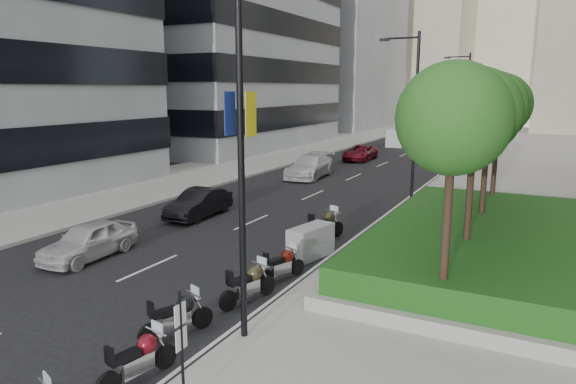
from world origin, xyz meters
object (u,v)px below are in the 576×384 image
Objects in this scene: motorcycle_2 at (178,316)px; car_b at (199,203)px; car_d at (360,153)px; lamp_post_0 at (235,137)px; lamp_post_2 at (465,102)px; car_a at (89,240)px; parking_sign at (182,344)px; car_c at (310,166)px; motorcycle_3 at (249,284)px; motorcycle_5 at (311,242)px; motorcycle_6 at (325,226)px; motorcycle_1 at (139,358)px; delivery_van at (399,138)px; lamp_post_1 at (413,110)px; motorcycle_4 at (282,265)px.

car_b is (-6.98, 10.26, 0.13)m from motorcycle_2.
lamp_post_0 is at bearing -78.53° from car_d.
lamp_post_2 reaches higher than car_a.
car_a is at bearing 146.96° from parking_sign.
lamp_post_0 is 1.65× the size of car_c.
parking_sign is 1.19× the size of motorcycle_3.
parking_sign reaches higher than motorcycle_5.
motorcycle_6 is at bearing -66.95° from car_c.
motorcycle_2 is 9.34m from motorcycle_6.
car_b reaches higher than motorcycle_5.
motorcycle_1 is at bearing -38.86° from car_a.
car_a is at bearing -91.10° from delivery_van.
motorcycle_2 is 0.43× the size of delivery_van.
lamp_post_2 reaches higher than car_d.
motorcycle_6 is (-1.42, -26.21, -4.43)m from lamp_post_2.
lamp_post_0 is at bearing -90.00° from lamp_post_1.
delivery_van reaches higher than motorcycle_3.
lamp_post_1 is at bearing 91.88° from parking_sign.
car_a is at bearing 65.15° from motorcycle_1.
car_c is 1.20× the size of delivery_van.
car_c is at bearing 87.18° from car_a.
motorcycle_1 is 1.02× the size of motorcycle_2.
motorcycle_6 is 36.94m from delivery_van.
motorcycle_5 is (-0.07, 4.51, 0.03)m from motorcycle_3.
delivery_van reaches higher than motorcycle_6.
motorcycle_1 is 0.42× the size of car_d.
car_a is 0.73× the size of car_c.
lamp_post_1 is 29.56m from delivery_van.
motorcycle_4 is at bearing -80.87° from delivery_van.
motorcycle_2 is 7.65m from car_a.
parking_sign is at bearing -35.99° from car_a.
motorcycle_5 is 0.46× the size of delivery_van.
car_b reaches higher than car_a.
parking_sign is 9.77m from motorcycle_5.
lamp_post_2 is 31.25m from motorcycle_4.
car_c is 1.16× the size of car_d.
lamp_post_1 is at bearing 11.84° from motorcycle_3.
delivery_van is (-7.26, 47.66, 0.35)m from motorcycle_1.
delivery_van is (-6.67, 45.66, 0.34)m from motorcycle_2.
motorcycle_3 is at bearing -81.38° from delivery_van.
delivery_van reaches higher than car_a.
motorcycle_5 is at bearing 24.24° from car_a.
delivery_van is (-6.71, 36.32, 0.25)m from motorcycle_6.
lamp_post_0 reaches higher than motorcycle_1.
car_b reaches higher than motorcycle_1.
car_d is 12.62m from delivery_van.
car_c is (-8.37, -12.50, -4.27)m from lamp_post_2.
delivery_van is at bearing 24.99° from motorcycle_3.
motorcycle_2 is at bearing -29.25° from car_a.
motorcycle_3 is 0.38× the size of car_c.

